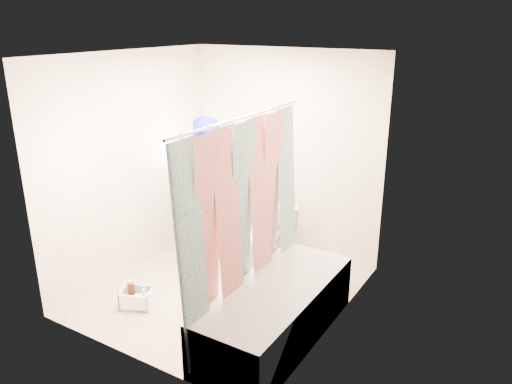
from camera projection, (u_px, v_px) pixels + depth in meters
The scene contains 14 objects.
floor at pixel (225, 290), 5.23m from camera, with size 2.60×2.60×0.00m, color tan.
ceiling at pixel (219, 54), 4.44m from camera, with size 2.40×2.60×0.02m, color silver.
wall_back at pixel (285, 153), 5.89m from camera, with size 2.40×0.02×2.40m, color beige.
wall_front at pixel (124, 227), 3.79m from camera, with size 2.40×0.02×2.40m, color beige.
wall_left at pixel (132, 164), 5.43m from camera, with size 0.02×2.60×2.40m, color beige.
wall_right at pixel (338, 204), 4.25m from camera, with size 0.02×2.60×2.40m, color beige.
bathtub at pixel (276, 311), 4.39m from camera, with size 0.70×1.75×0.50m.
curtain_rod at pixel (243, 117), 3.99m from camera, with size 0.02×0.02×1.90m, color silver.
shower_curtain at pixel (244, 224), 4.30m from camera, with size 0.06×1.75×1.80m, color white.
toilet at pixel (266, 237), 5.69m from camera, with size 0.38×0.67×0.69m, color silver.
tank_lid at pixel (259, 234), 5.60m from camera, with size 0.42×0.18×0.03m, color white.
tank_internals at pixel (276, 205), 5.72m from camera, with size 0.16×0.08×0.22m.
plumber at pixel (204, 192), 5.58m from camera, with size 0.62×0.41×1.71m, color #0F1398.
cleaning_caddy at pixel (138, 299), 4.92m from camera, with size 0.37×0.34×0.23m.
Camera 1 is at (2.67, -3.76, 2.70)m, focal length 35.00 mm.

